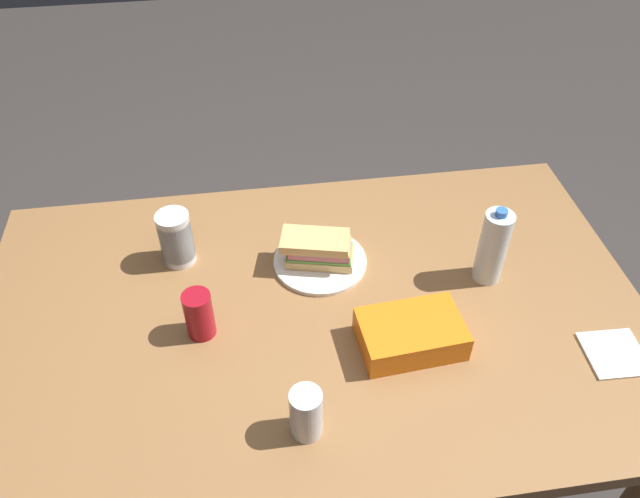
{
  "coord_description": "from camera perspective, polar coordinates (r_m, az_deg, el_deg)",
  "views": [
    {
      "loc": [
        0.13,
        0.98,
        1.89
      ],
      "look_at": [
        -0.04,
        -0.16,
        0.81
      ],
      "focal_mm": 34.98,
      "sensor_mm": 36.0,
      "label": 1
    }
  ],
  "objects": [
    {
      "name": "soda_can_red",
      "position": [
        1.44,
        -11.0,
        -5.89
      ],
      "size": [
        0.07,
        0.07,
        0.12
      ],
      "primitive_type": "cylinder",
      "color": "maroon",
      "rests_on": "dining_table"
    },
    {
      "name": "chip_bag",
      "position": [
        1.43,
        8.3,
        -7.7
      ],
      "size": [
        0.24,
        0.17,
        0.07
      ],
      "primitive_type": "cube",
      "rotation": [
        0.0,
        0.0,
        3.22
      ],
      "color": "orange",
      "rests_on": "dining_table"
    },
    {
      "name": "paper_plate",
      "position": [
        1.61,
        -0.0,
        -1.14
      ],
      "size": [
        0.24,
        0.24,
        0.01
      ],
      "primitive_type": "cylinder",
      "color": "white",
      "rests_on": "dining_table"
    },
    {
      "name": "ground_plane",
      "position": [
        2.14,
        -0.41,
        -19.35
      ],
      "size": [
        8.0,
        8.0,
        0.0
      ],
      "primitive_type": "plane",
      "color": "#383330"
    },
    {
      "name": "water_bottle_tall",
      "position": [
        1.57,
        15.53,
        0.2
      ],
      "size": [
        0.07,
        0.07,
        0.22
      ],
      "color": "silver",
      "rests_on": "dining_table"
    },
    {
      "name": "paper_napkin",
      "position": [
        1.56,
        25.35,
        -8.65
      ],
      "size": [
        0.13,
        0.13,
        0.01
      ],
      "primitive_type": "cube",
      "rotation": [
        0.0,
        0.0,
        4.67
      ],
      "color": "white",
      "rests_on": "dining_table"
    },
    {
      "name": "sandwich",
      "position": [
        1.58,
        -0.14,
        0.04
      ],
      "size": [
        0.2,
        0.13,
        0.08
      ],
      "color": "#DBB26B",
      "rests_on": "paper_plate"
    },
    {
      "name": "plastic_cup_stack",
      "position": [
        1.62,
        -13.03,
        0.97
      ],
      "size": [
        0.08,
        0.08,
        0.15
      ],
      "color": "silver",
      "rests_on": "dining_table"
    },
    {
      "name": "dining_table",
      "position": [
        1.57,
        -0.53,
        -7.9
      ],
      "size": [
        1.6,
        1.0,
        0.76
      ],
      "color": "olive",
      "rests_on": "ground_plane"
    },
    {
      "name": "soda_can_silver",
      "position": [
        1.26,
        -1.28,
        -14.79
      ],
      "size": [
        0.07,
        0.07,
        0.12
      ],
      "primitive_type": "cylinder",
      "color": "silver",
      "rests_on": "dining_table"
    }
  ]
}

